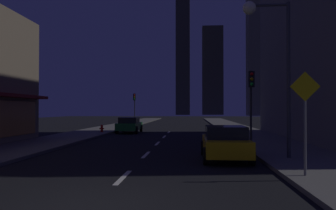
{
  "coord_description": "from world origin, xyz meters",
  "views": [
    {
      "loc": [
        2.16,
        -7.0,
        2.15
      ],
      "look_at": [
        0.0,
        22.92,
        2.58
      ],
      "focal_mm": 34.89,
      "sensor_mm": 36.0,
      "label": 1
    }
  ],
  "objects_px": {
    "fire_hydrant_far_left": "(102,128)",
    "traffic_light_near_right": "(251,91)",
    "traffic_light_far_left": "(134,102)",
    "car_parked_near": "(225,142)",
    "car_parked_far": "(129,125)",
    "street_lamp_right": "(268,40)",
    "pedestrian_crossing_sign": "(305,114)"
  },
  "relations": [
    {
      "from": "fire_hydrant_far_left",
      "to": "traffic_light_near_right",
      "type": "distance_m",
      "value": 15.62
    },
    {
      "from": "fire_hydrant_far_left",
      "to": "traffic_light_far_left",
      "type": "xyz_separation_m",
      "value": [
        0.4,
        14.57,
        2.74
      ]
    },
    {
      "from": "fire_hydrant_far_left",
      "to": "traffic_light_far_left",
      "type": "height_order",
      "value": "traffic_light_far_left"
    },
    {
      "from": "fire_hydrant_far_left",
      "to": "traffic_light_near_right",
      "type": "relative_size",
      "value": 0.16
    },
    {
      "from": "car_parked_near",
      "to": "fire_hydrant_far_left",
      "type": "distance_m",
      "value": 17.49
    },
    {
      "from": "car_parked_near",
      "to": "traffic_light_far_left",
      "type": "distance_m",
      "value": 30.73
    },
    {
      "from": "car_parked_far",
      "to": "street_lamp_right",
      "type": "xyz_separation_m",
      "value": [
        8.98,
        -16.06,
        4.33
      ]
    },
    {
      "from": "traffic_light_near_right",
      "to": "traffic_light_far_left",
      "type": "xyz_separation_m",
      "value": [
        -11.0,
        24.89,
        0.0
      ]
    },
    {
      "from": "fire_hydrant_far_left",
      "to": "pedestrian_crossing_sign",
      "type": "bearing_deg",
      "value": -58.38
    },
    {
      "from": "car_parked_near",
      "to": "car_parked_far",
      "type": "bearing_deg",
      "value": 114.5
    },
    {
      "from": "car_parked_near",
      "to": "street_lamp_right",
      "type": "relative_size",
      "value": 0.64
    },
    {
      "from": "car_parked_near",
      "to": "pedestrian_crossing_sign",
      "type": "distance_m",
      "value": 4.65
    },
    {
      "from": "traffic_light_far_left",
      "to": "traffic_light_near_right",
      "type": "bearing_deg",
      "value": -66.16
    },
    {
      "from": "car_parked_far",
      "to": "pedestrian_crossing_sign",
      "type": "distance_m",
      "value": 21.87
    },
    {
      "from": "car_parked_near",
      "to": "traffic_light_far_left",
      "type": "xyz_separation_m",
      "value": [
        -9.1,
        29.25,
        2.45
      ]
    },
    {
      "from": "street_lamp_right",
      "to": "car_parked_far",
      "type": "bearing_deg",
      "value": 119.22
    },
    {
      "from": "car_parked_near",
      "to": "car_parked_far",
      "type": "height_order",
      "value": "same"
    },
    {
      "from": "traffic_light_near_right",
      "to": "car_parked_far",
      "type": "bearing_deg",
      "value": 128.5
    },
    {
      "from": "street_lamp_right",
      "to": "traffic_light_near_right",
      "type": "bearing_deg",
      "value": 88.51
    },
    {
      "from": "fire_hydrant_far_left",
      "to": "traffic_light_far_left",
      "type": "relative_size",
      "value": 0.16
    },
    {
      "from": "traffic_light_near_right",
      "to": "street_lamp_right",
      "type": "xyz_separation_m",
      "value": [
        -0.12,
        -4.61,
        1.87
      ]
    },
    {
      "from": "fire_hydrant_far_left",
      "to": "pedestrian_crossing_sign",
      "type": "relative_size",
      "value": 0.21
    },
    {
      "from": "car_parked_near",
      "to": "street_lamp_right",
      "type": "xyz_separation_m",
      "value": [
        1.78,
        -0.26,
        4.33
      ]
    },
    {
      "from": "traffic_light_near_right",
      "to": "traffic_light_far_left",
      "type": "relative_size",
      "value": 1.0
    },
    {
      "from": "car_parked_near",
      "to": "pedestrian_crossing_sign",
      "type": "bearing_deg",
      "value": -63.44
    },
    {
      "from": "pedestrian_crossing_sign",
      "to": "fire_hydrant_far_left",
      "type": "bearing_deg",
      "value": 121.62
    },
    {
      "from": "pedestrian_crossing_sign",
      "to": "street_lamp_right",
      "type": "bearing_deg",
      "value": 93.37
    },
    {
      "from": "car_parked_far",
      "to": "traffic_light_far_left",
      "type": "height_order",
      "value": "traffic_light_far_left"
    },
    {
      "from": "traffic_light_far_left",
      "to": "pedestrian_crossing_sign",
      "type": "xyz_separation_m",
      "value": [
        11.1,
        -33.25,
        -1.18
      ]
    },
    {
      "from": "street_lamp_right",
      "to": "pedestrian_crossing_sign",
      "type": "bearing_deg",
      "value": -86.63
    },
    {
      "from": "fire_hydrant_far_left",
      "to": "car_parked_far",
      "type": "bearing_deg",
      "value": 26.03
    },
    {
      "from": "car_parked_near",
      "to": "street_lamp_right",
      "type": "height_order",
      "value": "street_lamp_right"
    }
  ]
}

